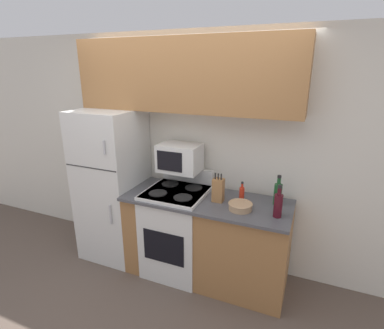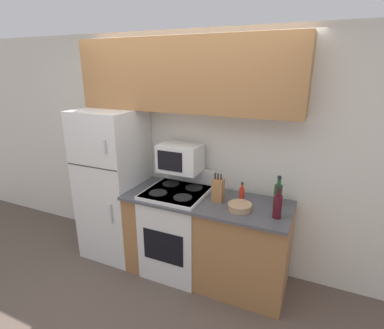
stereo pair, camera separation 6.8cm
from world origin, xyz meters
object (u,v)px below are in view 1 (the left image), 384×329
at_px(microwave, 180,158).
at_px(knife_block, 218,190).
at_px(bowl, 240,206).
at_px(bottle_wine_green, 278,193).
at_px(bottle_hot_sauce, 242,193).
at_px(bottle_wine_red, 278,205).
at_px(stove, 177,229).
at_px(refrigerator, 113,185).

distance_m(microwave, knife_block, 0.56).
bearing_deg(bowl, microwave, 160.89).
distance_m(microwave, bottle_wine_green, 1.06).
bearing_deg(bottle_wine_green, knife_block, -165.15).
xyz_separation_m(bowl, bottle_hot_sauce, (-0.04, 0.19, 0.04)).
xyz_separation_m(bowl, bottle_wine_green, (0.30, 0.24, 0.08)).
distance_m(knife_block, bottle_wine_red, 0.59).
bearing_deg(bowl, knife_block, 159.31).
xyz_separation_m(knife_block, bottle_wine_red, (0.58, -0.10, -0.00)).
bearing_deg(bottle_wine_red, stove, 173.85).
bearing_deg(stove, bowl, -8.36).
distance_m(refrigerator, bottle_wine_green, 1.86).
bearing_deg(microwave, bottle_hot_sauce, -5.10).
relative_size(bowl, bottle_hot_sauce, 1.13).
xyz_separation_m(bottle_hot_sauce, bottle_wine_green, (0.34, 0.05, 0.04)).
bearing_deg(bottle_hot_sauce, bowl, -79.36).
height_order(microwave, bottle_wine_red, microwave).
height_order(refrigerator, bottle_hot_sauce, refrigerator).
xyz_separation_m(stove, bottle_wine_red, (1.05, -0.11, 0.55)).
xyz_separation_m(refrigerator, microwave, (0.81, 0.13, 0.39)).
bearing_deg(knife_block, bottle_wine_red, -9.92).
bearing_deg(knife_block, bottle_hot_sauce, 25.04).
xyz_separation_m(knife_block, bottle_wine_green, (0.55, 0.15, -0.00)).
height_order(stove, knife_block, knife_block).
relative_size(stove, bottle_hot_sauce, 5.57).
bearing_deg(microwave, bowl, -19.11).
height_order(bottle_wine_green, bottle_wine_red, same).
bearing_deg(bottle_wine_green, microwave, 179.10).
height_order(knife_block, bottle_wine_green, bottle_wine_green).
relative_size(stove, bottle_wine_red, 3.71).
distance_m(stove, bowl, 0.85).
bearing_deg(bowl, stove, 171.64).
distance_m(refrigerator, stove, 0.92).
height_order(refrigerator, knife_block, refrigerator).
height_order(refrigerator, bottle_wine_red, refrigerator).
xyz_separation_m(microwave, bowl, (0.74, -0.26, -0.31)).
relative_size(knife_block, bottle_hot_sauce, 1.47).
bearing_deg(refrigerator, knife_block, -1.58).
bearing_deg(bowl, bottle_wine_red, -1.43).
distance_m(refrigerator, bottle_wine_red, 1.90).
height_order(refrigerator, microwave, refrigerator).
bearing_deg(microwave, knife_block, -18.30).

